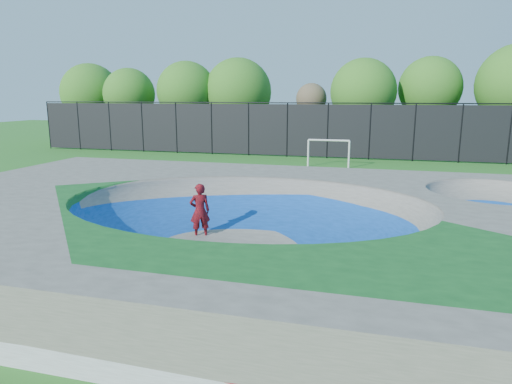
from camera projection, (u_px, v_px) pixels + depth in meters
ground at (247, 248)px, 13.82m from camera, size 120.00×120.00×0.00m
skate_deck at (247, 224)px, 13.67m from camera, size 22.00×14.00×1.50m
skater at (200, 211)px, 14.64m from camera, size 0.78×0.70×1.80m
skateboard at (201, 237)px, 14.83m from camera, size 0.80×0.51×0.05m
soccer_goal at (329, 148)px, 29.12m from camera, size 2.72×0.12×1.79m
fence at (328, 130)px, 33.21m from camera, size 48.09×0.09×4.04m
treeline at (328, 91)px, 37.45m from camera, size 53.24×6.96×8.28m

